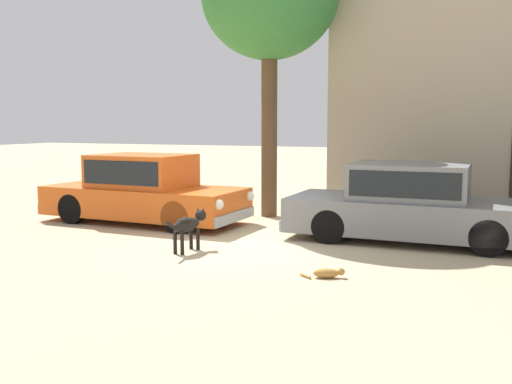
{
  "coord_description": "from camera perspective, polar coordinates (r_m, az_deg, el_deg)",
  "views": [
    {
      "loc": [
        4.02,
        -9.04,
        2.1
      ],
      "look_at": [
        0.23,
        0.2,
        0.9
      ],
      "focal_mm": 40.47,
      "sensor_mm": 36.0,
      "label": 1
    }
  ],
  "objects": [
    {
      "name": "parked_sedan_nearest",
      "position": [
        12.43,
        -11.05,
        0.29
      ],
      "size": [
        4.47,
        1.88,
        1.44
      ],
      "rotation": [
        0.0,
        0.0,
        -0.04
      ],
      "color": "#D15619",
      "rests_on": "ground_plane"
    },
    {
      "name": "stray_cat",
      "position": [
        7.98,
        7.05,
        -7.95
      ],
      "size": [
        0.61,
        0.3,
        0.15
      ],
      "rotation": [
        0.0,
        0.0,
        0.39
      ],
      "color": "#B77F3D",
      "rests_on": "ground_plane"
    },
    {
      "name": "ground_plane",
      "position": [
        10.12,
        -1.65,
        -5.13
      ],
      "size": [
        80.0,
        80.0,
        0.0
      ],
      "primitive_type": "plane",
      "color": "tan"
    },
    {
      "name": "stray_dog_spotted",
      "position": [
        9.5,
        -6.68,
        -3.19
      ],
      "size": [
        0.29,
        1.06,
        0.68
      ],
      "rotation": [
        0.0,
        0.0,
        1.43
      ],
      "color": "black",
      "rests_on": "ground_plane"
    },
    {
      "name": "parked_sedan_second",
      "position": [
        10.61,
        15.07,
        -1.04
      ],
      "size": [
        4.48,
        1.79,
        1.39
      ],
      "rotation": [
        0.0,
        0.0,
        -0.01
      ],
      "color": "slate",
      "rests_on": "ground_plane"
    }
  ]
}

